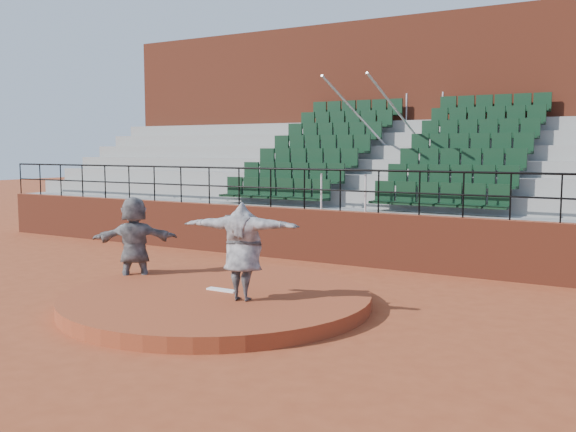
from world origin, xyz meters
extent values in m
plane|color=brown|center=(0.00, 0.00, 0.00)|extent=(90.00, 90.00, 0.00)
cylinder|color=brown|center=(0.00, 0.00, 0.12)|extent=(5.50, 5.50, 0.25)
cube|color=white|center=(0.00, 0.15, 0.27)|extent=(0.60, 0.15, 0.03)
cube|color=maroon|center=(0.00, 5.00, 0.65)|extent=(24.00, 0.30, 1.30)
cylinder|color=black|center=(0.00, 5.00, 2.30)|extent=(24.00, 0.05, 0.05)
cylinder|color=black|center=(0.00, 5.00, 1.80)|extent=(24.00, 0.04, 0.04)
cylinder|color=black|center=(-12.00, 5.00, 1.80)|extent=(0.04, 0.04, 1.00)
cylinder|color=black|center=(-11.00, 5.00, 1.80)|extent=(0.04, 0.04, 1.00)
cylinder|color=black|center=(-10.00, 5.00, 1.80)|extent=(0.04, 0.04, 1.00)
cylinder|color=black|center=(-9.00, 5.00, 1.80)|extent=(0.04, 0.04, 1.00)
cylinder|color=black|center=(-8.00, 5.00, 1.80)|extent=(0.04, 0.04, 1.00)
cylinder|color=black|center=(-7.00, 5.00, 1.80)|extent=(0.04, 0.04, 1.00)
cylinder|color=black|center=(-6.00, 5.00, 1.80)|extent=(0.04, 0.04, 1.00)
cylinder|color=black|center=(-5.00, 5.00, 1.80)|extent=(0.04, 0.04, 1.00)
cylinder|color=black|center=(-4.00, 5.00, 1.80)|extent=(0.04, 0.04, 1.00)
cylinder|color=black|center=(-3.00, 5.00, 1.80)|extent=(0.04, 0.04, 1.00)
cylinder|color=black|center=(-2.00, 5.00, 1.80)|extent=(0.04, 0.04, 1.00)
cylinder|color=black|center=(-1.00, 5.00, 1.80)|extent=(0.04, 0.04, 1.00)
cylinder|color=black|center=(0.00, 5.00, 1.80)|extent=(0.04, 0.04, 1.00)
cylinder|color=black|center=(1.00, 5.00, 1.80)|extent=(0.04, 0.04, 1.00)
cylinder|color=black|center=(2.00, 5.00, 1.80)|extent=(0.04, 0.04, 1.00)
cylinder|color=black|center=(3.00, 5.00, 1.80)|extent=(0.04, 0.04, 1.00)
cylinder|color=black|center=(4.00, 5.00, 1.80)|extent=(0.04, 0.04, 1.00)
cylinder|color=black|center=(5.00, 5.00, 1.80)|extent=(0.04, 0.04, 1.00)
cube|color=gray|center=(0.00, 5.58, 0.65)|extent=(24.00, 0.85, 1.30)
cube|color=black|center=(-2.25, 5.59, 1.66)|extent=(3.30, 0.48, 0.72)
cube|color=black|center=(2.25, 5.59, 1.66)|extent=(3.30, 0.48, 0.72)
cube|color=gray|center=(0.00, 6.43, 0.85)|extent=(24.00, 0.85, 1.70)
cube|color=black|center=(-2.25, 6.44, 2.06)|extent=(3.30, 0.48, 0.72)
cube|color=black|center=(2.25, 6.44, 2.06)|extent=(3.30, 0.48, 0.72)
cube|color=gray|center=(0.00, 7.28, 1.05)|extent=(24.00, 0.85, 2.10)
cube|color=black|center=(-2.25, 7.29, 2.46)|extent=(3.30, 0.48, 0.72)
cube|color=black|center=(2.25, 7.29, 2.46)|extent=(3.30, 0.48, 0.72)
cube|color=gray|center=(0.00, 8.12, 1.25)|extent=(24.00, 0.85, 2.50)
cube|color=black|center=(-2.25, 8.13, 2.86)|extent=(3.30, 0.48, 0.72)
cube|color=black|center=(2.25, 8.13, 2.86)|extent=(3.30, 0.48, 0.72)
cube|color=gray|center=(0.00, 8.97, 1.45)|extent=(24.00, 0.85, 2.90)
cube|color=black|center=(-2.25, 8.98, 3.26)|extent=(3.30, 0.48, 0.72)
cube|color=black|center=(2.25, 8.98, 3.26)|extent=(3.30, 0.48, 0.72)
cube|color=gray|center=(0.00, 9.82, 1.65)|extent=(24.00, 0.85, 3.30)
cube|color=black|center=(-2.25, 9.83, 3.66)|extent=(3.30, 0.48, 0.72)
cube|color=black|center=(2.25, 9.83, 3.66)|extent=(3.30, 0.48, 0.72)
cube|color=gray|center=(0.00, 10.68, 1.85)|extent=(24.00, 0.85, 3.70)
cube|color=black|center=(-2.25, 10.69, 4.06)|extent=(3.30, 0.48, 0.72)
cube|color=black|center=(2.25, 10.69, 4.06)|extent=(3.30, 0.48, 0.72)
cylinder|color=silver|center=(-0.60, 8.12, 3.40)|extent=(0.06, 5.97, 2.46)
cylinder|color=silver|center=(0.60, 8.12, 3.40)|extent=(0.06, 5.97, 2.46)
cube|color=maroon|center=(0.00, 12.60, 3.55)|extent=(24.00, 3.00, 7.10)
imported|color=black|center=(0.73, -0.23, 1.08)|extent=(2.12, 1.04, 1.67)
imported|color=black|center=(-2.45, 0.49, 0.93)|extent=(1.67, 1.52, 1.85)
camera|label=1|loc=(6.83, -9.05, 2.81)|focal=40.00mm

